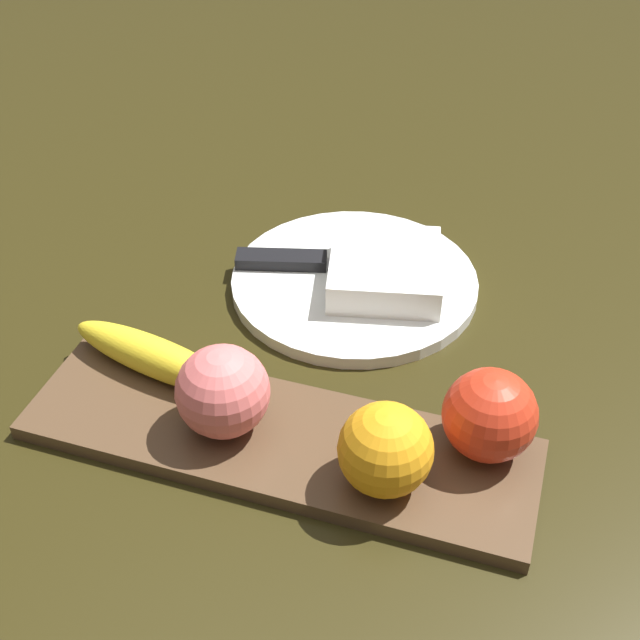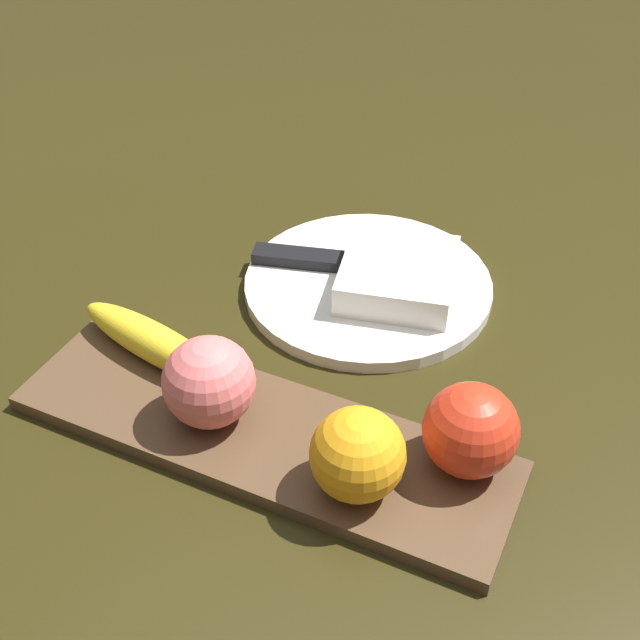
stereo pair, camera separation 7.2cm
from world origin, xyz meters
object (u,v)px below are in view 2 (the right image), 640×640
object	(u,v)px
fruit_tray	(261,434)
peach	(209,382)
knife	(313,260)
orange_near_apple	(358,455)
apple	(469,434)
dinner_plate	(368,285)
banana	(153,344)
folded_napkin	(398,275)

from	to	relation	value
fruit_tray	peach	world-z (taller)	peach
peach	knife	distance (m)	0.23
orange_near_apple	peach	xyz separation A→B (m)	(-0.13, 0.02, 0.00)
apple	dinner_plate	distance (m)	0.25
banana	folded_napkin	bearing A→B (deg)	-118.06
apple	orange_near_apple	xyz separation A→B (m)	(-0.07, -0.05, -0.00)
orange_near_apple	banana	bearing A→B (deg)	165.69
fruit_tray	folded_napkin	world-z (taller)	folded_napkin
knife	apple	bearing A→B (deg)	-56.25
dinner_plate	folded_napkin	bearing A→B (deg)	0.00
banana	peach	world-z (taller)	peach
fruit_tray	banana	distance (m)	0.13
orange_near_apple	peach	size ratio (longest dim) A/B	0.95
fruit_tray	knife	world-z (taller)	knife
apple	knife	world-z (taller)	apple
peach	banana	bearing A→B (deg)	155.04
fruit_tray	dinner_plate	distance (m)	0.22
apple	folded_napkin	distance (m)	0.23
banana	knife	distance (m)	0.20
orange_near_apple	folded_napkin	world-z (taller)	orange_near_apple
dinner_plate	knife	bearing A→B (deg)	178.81
banana	peach	bearing A→B (deg)	166.28
folded_napkin	knife	world-z (taller)	folded_napkin
apple	peach	xyz separation A→B (m)	(-0.20, -0.04, 0.00)
dinner_plate	folded_napkin	world-z (taller)	folded_napkin
banana	peach	size ratio (longest dim) A/B	2.26
fruit_tray	apple	xyz separation A→B (m)	(0.16, 0.03, 0.04)
knife	orange_near_apple	bearing A→B (deg)	-73.14
knife	dinner_plate	bearing A→B (deg)	-16.48
orange_near_apple	dinner_plate	bearing A→B (deg)	110.87
orange_near_apple	knife	xyz separation A→B (m)	(-0.15, 0.24, -0.03)
dinner_plate	fruit_tray	bearing A→B (deg)	-90.00
apple	folded_napkin	world-z (taller)	apple
dinner_plate	apple	bearing A→B (deg)	-50.02
fruit_tray	banana	world-z (taller)	banana
fruit_tray	apple	size ratio (longest dim) A/B	5.68
fruit_tray	orange_near_apple	world-z (taller)	orange_near_apple
dinner_plate	knife	size ratio (longest dim) A/B	1.34
orange_near_apple	dinner_plate	distance (m)	0.26
knife	fruit_tray	bearing A→B (deg)	-90.03
banana	knife	world-z (taller)	banana
orange_near_apple	dinner_plate	size ratio (longest dim) A/B	0.29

